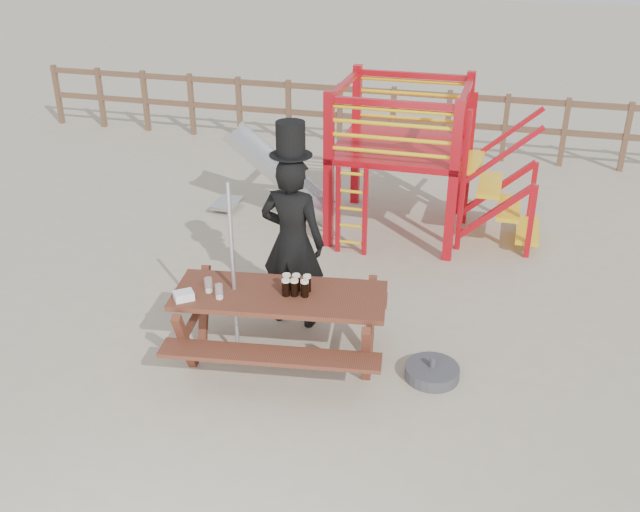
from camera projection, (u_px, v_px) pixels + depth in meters
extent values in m
plane|color=#B2A68B|center=(314.00, 369.00, 7.14)|extent=(60.00, 60.00, 0.00)
cube|color=brown|center=(422.00, 94.00, 12.67)|extent=(15.00, 0.06, 0.10)
cube|color=brown|center=(420.00, 122.00, 12.89)|extent=(15.00, 0.06, 0.10)
cube|color=brown|center=(58.00, 95.00, 14.68)|extent=(0.09, 0.09, 1.20)
cube|color=brown|center=(101.00, 98.00, 14.45)|extent=(0.09, 0.09, 1.20)
cube|color=brown|center=(145.00, 101.00, 14.21)|extent=(0.09, 0.09, 1.20)
cube|color=brown|center=(192.00, 105.00, 13.97)|extent=(0.09, 0.09, 1.20)
cube|color=brown|center=(239.00, 108.00, 13.73)|extent=(0.09, 0.09, 1.20)
cube|color=brown|center=(289.00, 112.00, 13.49)|extent=(0.09, 0.09, 1.20)
cube|color=brown|center=(340.00, 116.00, 13.25)|extent=(0.09, 0.09, 1.20)
cube|color=brown|center=(393.00, 120.00, 13.01)|extent=(0.09, 0.09, 1.20)
cube|color=brown|center=(448.00, 124.00, 12.77)|extent=(0.09, 0.09, 1.20)
cube|color=brown|center=(505.00, 128.00, 12.53)|extent=(0.09, 0.09, 1.20)
cube|color=brown|center=(564.00, 133.00, 12.30)|extent=(0.09, 0.09, 1.20)
cube|color=brown|center=(626.00, 137.00, 12.06)|extent=(0.09, 0.09, 1.20)
cube|color=#B00B15|center=(329.00, 172.00, 9.22)|extent=(0.12, 0.12, 2.10)
cube|color=#B00B15|center=(453.00, 184.00, 8.84)|extent=(0.12, 0.12, 2.10)
cube|color=#B00B15|center=(356.00, 136.00, 10.60)|extent=(0.12, 0.12, 2.10)
cube|color=#B00B15|center=(465.00, 145.00, 10.21)|extent=(0.12, 0.12, 2.10)
cube|color=#B00B15|center=(401.00, 147.00, 9.65)|extent=(1.72, 1.72, 0.08)
cube|color=#B00B15|center=(393.00, 104.00, 8.60)|extent=(1.60, 0.08, 0.08)
cube|color=#B00B15|center=(413.00, 75.00, 9.98)|extent=(1.60, 0.08, 0.08)
cube|color=#B00B15|center=(344.00, 85.00, 9.48)|extent=(0.08, 1.60, 0.08)
cube|color=#B00B15|center=(466.00, 92.00, 9.10)|extent=(0.08, 1.60, 0.08)
cylinder|color=yellow|center=(391.00, 153.00, 8.88)|extent=(1.50, 0.05, 0.05)
cylinder|color=yellow|center=(411.00, 119.00, 10.26)|extent=(1.50, 0.05, 0.05)
cylinder|color=yellow|center=(391.00, 139.00, 8.80)|extent=(1.50, 0.05, 0.05)
cylinder|color=yellow|center=(412.00, 106.00, 10.18)|extent=(1.50, 0.05, 0.05)
cylinder|color=yellow|center=(392.00, 125.00, 8.72)|extent=(1.50, 0.05, 0.05)
cylinder|color=yellow|center=(412.00, 94.00, 10.09)|extent=(1.50, 0.05, 0.05)
cylinder|color=yellow|center=(393.00, 110.00, 8.64)|extent=(1.50, 0.05, 0.05)
cylinder|color=yellow|center=(413.00, 81.00, 10.01)|extent=(1.50, 0.05, 0.05)
cube|color=#B00B15|center=(338.00, 210.00, 9.25)|extent=(0.06, 0.06, 1.20)
cube|color=#B00B15|center=(365.00, 213.00, 9.16)|extent=(0.06, 0.06, 1.20)
cylinder|color=yellow|center=(351.00, 242.00, 9.41)|extent=(0.36, 0.04, 0.04)
cylinder|color=yellow|center=(351.00, 226.00, 9.30)|extent=(0.36, 0.04, 0.04)
cylinder|color=yellow|center=(352.00, 209.00, 9.19)|extent=(0.36, 0.04, 0.04)
cylinder|color=yellow|center=(352.00, 192.00, 9.09)|extent=(0.36, 0.04, 0.04)
cylinder|color=yellow|center=(352.00, 174.00, 8.98)|extent=(0.36, 0.04, 0.04)
cube|color=yellow|center=(471.00, 162.00, 9.48)|extent=(0.30, 0.90, 0.06)
cube|color=yellow|center=(490.00, 185.00, 9.54)|extent=(0.30, 0.90, 0.06)
cube|color=yellow|center=(509.00, 208.00, 9.61)|extent=(0.30, 0.90, 0.06)
cube|color=yellow|center=(527.00, 230.00, 9.68)|extent=(0.30, 0.90, 0.06)
cube|color=#B00B15|center=(496.00, 211.00, 9.21)|extent=(0.95, 0.08, 0.86)
cube|color=#B00B15|center=(499.00, 187.00, 9.98)|extent=(0.95, 0.08, 0.86)
cube|color=silver|center=(283.00, 176.00, 10.31)|extent=(1.53, 0.55, 1.21)
cube|color=silver|center=(277.00, 180.00, 10.06)|extent=(1.58, 0.04, 1.28)
cube|color=silver|center=(288.00, 167.00, 10.53)|extent=(1.58, 0.04, 1.28)
cube|color=silver|center=(227.00, 203.00, 10.76)|extent=(0.35, 0.55, 0.05)
cube|color=brown|center=(280.00, 296.00, 6.90)|extent=(2.15, 1.06, 0.05)
cube|color=brown|center=(270.00, 355.00, 6.54)|extent=(2.08, 0.58, 0.04)
cube|color=brown|center=(290.00, 295.00, 7.54)|extent=(2.08, 0.58, 0.04)
cube|color=brown|center=(195.00, 325.00, 7.18)|extent=(0.26, 1.23, 0.74)
cube|color=brown|center=(369.00, 337.00, 6.98)|extent=(0.26, 1.23, 0.74)
imported|color=black|center=(293.00, 243.00, 7.53)|extent=(0.73, 0.51, 1.93)
cube|color=#0E9E42|center=(298.00, 217.00, 7.55)|extent=(0.08, 0.03, 0.45)
cylinder|color=black|center=(291.00, 155.00, 7.09)|extent=(0.44, 0.44, 0.01)
cylinder|color=black|center=(291.00, 138.00, 7.01)|extent=(0.30, 0.30, 0.33)
cube|color=white|center=(296.00, 123.00, 7.08)|extent=(0.15, 0.02, 0.04)
cylinder|color=#B2B2B7|center=(233.00, 275.00, 6.89)|extent=(0.04, 0.04, 1.91)
cylinder|color=#3D3D42|center=(432.00, 372.00, 6.98)|extent=(0.54, 0.54, 0.12)
cylinder|color=#3D3D42|center=(433.00, 363.00, 6.93)|extent=(0.06, 0.06, 0.10)
cube|color=white|center=(184.00, 296.00, 6.77)|extent=(0.23, 0.22, 0.08)
cylinder|color=black|center=(286.00, 288.00, 6.82)|extent=(0.08, 0.08, 0.15)
cylinder|color=#FBEFCD|center=(286.00, 281.00, 6.78)|extent=(0.08, 0.08, 0.02)
cylinder|color=black|center=(294.00, 289.00, 6.82)|extent=(0.08, 0.08, 0.15)
cylinder|color=#FBEFCD|center=(294.00, 281.00, 6.78)|extent=(0.08, 0.08, 0.02)
cylinder|color=black|center=(305.00, 289.00, 6.81)|extent=(0.08, 0.08, 0.15)
cylinder|color=#FBEFCD|center=(305.00, 281.00, 6.77)|extent=(0.08, 0.08, 0.02)
cylinder|color=black|center=(287.00, 283.00, 6.92)|extent=(0.08, 0.08, 0.15)
cylinder|color=#FBEFCD|center=(286.00, 275.00, 6.88)|extent=(0.08, 0.08, 0.02)
cylinder|color=black|center=(296.00, 283.00, 6.91)|extent=(0.08, 0.08, 0.15)
cylinder|color=#FBEFCD|center=(296.00, 275.00, 6.87)|extent=(0.08, 0.08, 0.02)
cylinder|color=black|center=(307.00, 284.00, 6.90)|extent=(0.08, 0.08, 0.15)
cylinder|color=#FBEFCD|center=(307.00, 276.00, 6.86)|extent=(0.08, 0.08, 0.02)
cylinder|color=silver|center=(208.00, 285.00, 6.88)|extent=(0.08, 0.08, 0.15)
cylinder|color=#FBEFCD|center=(209.00, 291.00, 6.91)|extent=(0.07, 0.07, 0.02)
cylinder|color=silver|center=(219.00, 292.00, 6.77)|extent=(0.08, 0.08, 0.15)
cylinder|color=#FBEFCD|center=(220.00, 297.00, 6.80)|extent=(0.07, 0.07, 0.02)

